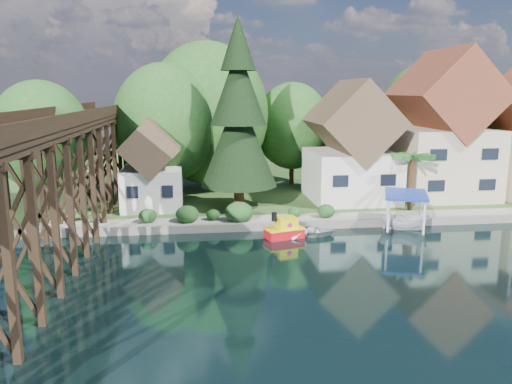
# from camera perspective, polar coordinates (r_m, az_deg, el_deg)

# --- Properties ---
(ground) EXTENTS (140.00, 140.00, 0.00)m
(ground) POSITION_cam_1_polar(r_m,az_deg,el_deg) (31.14, 6.95, -8.26)
(ground) COLOR black
(ground) RESTS_ON ground
(bank) EXTENTS (140.00, 52.00, 0.50)m
(bank) POSITION_cam_1_polar(r_m,az_deg,el_deg) (63.67, -0.28, 2.26)
(bank) COLOR #2B471C
(bank) RESTS_ON ground
(seawall) EXTENTS (60.00, 0.40, 0.62)m
(seawall) POSITION_cam_1_polar(r_m,az_deg,el_deg) (39.44, 9.87, -3.62)
(seawall) COLOR slate
(seawall) RESTS_ON ground
(promenade) EXTENTS (50.00, 2.60, 0.06)m
(promenade) POSITION_cam_1_polar(r_m,az_deg,el_deg) (41.19, 12.04, -2.74)
(promenade) COLOR gray
(promenade) RESTS_ON bank
(trestle_bridge) EXTENTS (4.12, 44.18, 9.30)m
(trestle_bridge) POSITION_cam_1_polar(r_m,az_deg,el_deg) (35.13, -21.34, 2.30)
(trestle_bridge) COLOR black
(trestle_bridge) RESTS_ON ground
(house_left) EXTENTS (7.64, 8.64, 11.02)m
(house_left) POSITION_cam_1_polar(r_m,az_deg,el_deg) (46.94, 10.81, 4.76)
(house_left) COLOR silver
(house_left) RESTS_ON bank
(house_center) EXTENTS (8.65, 9.18, 13.89)m
(house_center) POSITION_cam_1_polar(r_m,az_deg,el_deg) (50.72, 20.49, 6.19)
(house_center) COLOR beige
(house_center) RESTS_ON bank
(shed) EXTENTS (5.09, 5.40, 7.85)m
(shed) POSITION_cam_1_polar(r_m,az_deg,el_deg) (43.62, -11.81, 2.48)
(shed) COLOR silver
(shed) RESTS_ON bank
(bg_trees) EXTENTS (49.90, 13.30, 10.57)m
(bg_trees) POSITION_cam_1_polar(r_m,az_deg,el_deg) (50.45, 2.51, 7.86)
(bg_trees) COLOR #382314
(bg_trees) RESTS_ON bank
(shrubs) EXTENTS (15.76, 2.47, 1.70)m
(shrubs) POSITION_cam_1_polar(r_m,az_deg,el_deg) (38.90, -2.86, -2.27)
(shrubs) COLOR #1B4619
(shrubs) RESTS_ON bank
(conifer) EXTENTS (6.52, 6.52, 16.06)m
(conifer) POSITION_cam_1_polar(r_m,az_deg,el_deg) (42.32, -2.01, 8.45)
(conifer) COLOR #382314
(conifer) RESTS_ON bank
(palm_tree) EXTENTS (4.43, 4.43, 5.08)m
(palm_tree) POSITION_cam_1_polar(r_m,az_deg,el_deg) (43.71, 17.47, 3.68)
(palm_tree) COLOR #382314
(palm_tree) RESTS_ON bank
(tugboat) EXTENTS (3.07, 2.21, 2.01)m
(tugboat) POSITION_cam_1_polar(r_m,az_deg,el_deg) (36.30, 3.29, -4.32)
(tugboat) COLOR red
(tugboat) RESTS_ON ground
(boat_white_a) EXTENTS (4.25, 3.30, 0.81)m
(boat_white_a) POSITION_cam_1_polar(r_m,az_deg,el_deg) (37.10, 6.07, -4.33)
(boat_white_a) COLOR silver
(boat_white_a) RESTS_ON ground
(boat_canopy) EXTENTS (4.46, 5.26, 2.87)m
(boat_canopy) POSITION_cam_1_polar(r_m,az_deg,el_deg) (39.70, 16.64, -2.47)
(boat_canopy) COLOR silver
(boat_canopy) RESTS_ON ground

